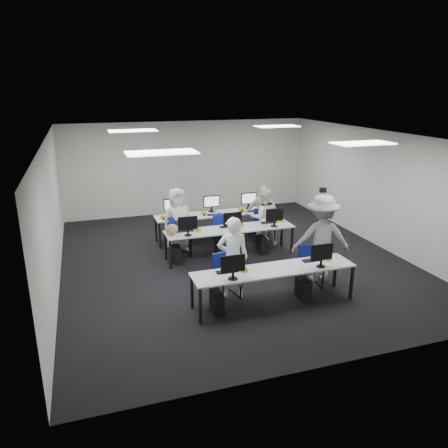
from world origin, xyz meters
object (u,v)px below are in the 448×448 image
object	(u,v)px
chair_3	(222,239)
chair_0	(226,283)
student_2	(178,220)
desk_front	(274,271)
chair_4	(264,232)
chair_7	(258,230)
chair_1	(310,274)
desk_mid	(230,230)
student_3	(262,213)
chair_2	(180,243)
student_0	(233,258)
chair_6	(221,234)
student_1	(264,217)
chair_5	(184,240)
photographer	(321,238)

from	to	relation	value
chair_3	chair_0	bearing A→B (deg)	-98.54
student_2	desk_front	bearing A→B (deg)	-81.90
chair_4	chair_7	world-z (taller)	chair_4
chair_1	chair_0	bearing A→B (deg)	-175.70
desk_mid	student_3	bearing A→B (deg)	35.29
chair_3	student_3	size ratio (longest dim) A/B	0.58
chair_0	chair_2	world-z (taller)	chair_2
chair_4	student_0	bearing A→B (deg)	-125.76
chair_2	chair_6	bearing A→B (deg)	18.24
desk_front	chair_1	world-z (taller)	chair_1
desk_front	chair_1	size ratio (longest dim) A/B	3.70
chair_6	student_1	xyz separation A→B (m)	(1.05, -0.45, 0.49)
chair_3	student_1	bearing A→B (deg)	4.40
desk_mid	chair_5	distance (m)	1.32
student_2	chair_1	bearing A→B (deg)	-63.27
chair_7	student_3	size ratio (longest dim) A/B	0.57
chair_6	chair_7	world-z (taller)	chair_6
chair_2	student_3	world-z (taller)	student_3
chair_7	student_1	bearing A→B (deg)	-90.49
chair_1	chair_2	world-z (taller)	chair_2
chair_0	photographer	xyz separation A→B (m)	(2.18, 0.12, 0.67)
chair_4	student_2	bearing A→B (deg)	173.27
chair_5	student_0	distance (m)	2.94
desk_front	chair_1	xyz separation A→B (m)	(1.08, 0.50, -0.41)
desk_front	student_2	distance (m)	3.63
desk_front	chair_4	xyz separation A→B (m)	(1.19, 3.26, -0.39)
chair_2	chair_4	bearing A→B (deg)	2.28
chair_2	chair_6	size ratio (longest dim) A/B	1.07
chair_2	chair_7	xyz separation A→B (m)	(2.31, 0.45, -0.03)
chair_4	student_0	world-z (taller)	student_0
chair_3	chair_4	xyz separation A→B (m)	(1.22, 0.11, 0.01)
desk_mid	chair_2	world-z (taller)	chair_2
chair_7	photographer	world-z (taller)	photographer
chair_0	student_3	world-z (taller)	student_3
chair_6	desk_mid	bearing A→B (deg)	-77.58
desk_mid	photographer	xyz separation A→B (m)	(1.41, -1.90, 0.27)
chair_6	student_2	xyz separation A→B (m)	(-1.17, -0.08, 0.54)
chair_3	student_2	xyz separation A→B (m)	(-1.09, 0.31, 0.54)
student_0	photographer	xyz separation A→B (m)	(2.08, 0.20, 0.11)
chair_2	chair_5	xyz separation A→B (m)	(0.16, 0.26, -0.03)
student_2	photographer	xyz separation A→B (m)	(2.53, -2.75, 0.14)
student_3	chair_6	bearing A→B (deg)	-169.62
chair_0	chair_1	world-z (taller)	chair_0
chair_2	chair_5	size ratio (longest dim) A/B	1.10
desk_front	student_1	world-z (taller)	student_1
chair_7	student_3	world-z (taller)	student_3
chair_0	chair_4	world-z (taller)	chair_4
student_1	chair_6	bearing A→B (deg)	-9.27
desk_front	student_3	distance (m)	3.66
desk_mid	chair_5	bearing A→B (deg)	142.61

